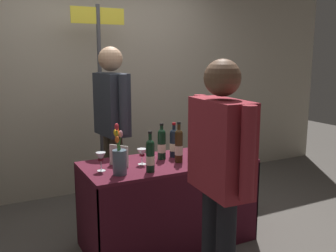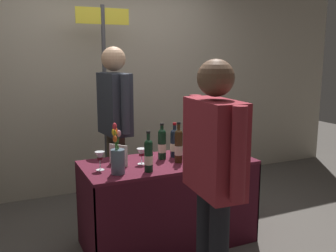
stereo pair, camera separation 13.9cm
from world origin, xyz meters
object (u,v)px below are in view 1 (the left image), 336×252
object	(u,v)px
tasting_table	(168,187)
wine_glass_near_vendor	(101,158)
vendor_presenter	(112,117)
booth_signpost	(100,83)
taster_foreground_right	(220,165)
wine_glass_mid	(142,153)
flower_vase	(119,158)
display_bottle_0	(179,145)
featured_wine_bottle	(202,140)

from	to	relation	value
tasting_table	wine_glass_near_vendor	world-z (taller)	wine_glass_near_vendor
vendor_presenter	booth_signpost	distance (m)	0.53
wine_glass_near_vendor	tasting_table	bearing A→B (deg)	1.27
tasting_table	taster_foreground_right	xyz separation A→B (m)	(-0.12, -0.93, 0.46)
wine_glass_mid	booth_signpost	xyz separation A→B (m)	(0.03, 1.17, 0.49)
flower_vase	vendor_presenter	size ratio (longest dim) A/B	0.23
flower_vase	vendor_presenter	xyz separation A→B (m)	(0.25, 0.90, 0.16)
tasting_table	display_bottle_0	world-z (taller)	display_bottle_0
tasting_table	taster_foreground_right	bearing A→B (deg)	-97.60
wine_glass_near_vendor	wine_glass_mid	xyz separation A→B (m)	(0.35, 0.02, -0.01)
vendor_presenter	taster_foreground_right	world-z (taller)	vendor_presenter
vendor_presenter	taster_foreground_right	xyz separation A→B (m)	(0.11, -1.67, -0.06)
featured_wine_bottle	flower_vase	size ratio (longest dim) A/B	0.79
tasting_table	wine_glass_mid	bearing A→B (deg)	178.33
wine_glass_near_vendor	featured_wine_bottle	bearing A→B (deg)	3.55
tasting_table	vendor_presenter	xyz separation A→B (m)	(-0.23, 0.74, 0.52)
featured_wine_bottle	wine_glass_near_vendor	distance (m)	0.95
featured_wine_bottle	taster_foreground_right	world-z (taller)	taster_foreground_right
taster_foreground_right	booth_signpost	world-z (taller)	booth_signpost
tasting_table	display_bottle_0	xyz separation A→B (m)	(0.06, -0.07, 0.38)
featured_wine_bottle	flower_vase	world-z (taller)	flower_vase
booth_signpost	tasting_table	bearing A→B (deg)	-79.91
display_bottle_0	wine_glass_near_vendor	xyz separation A→B (m)	(-0.65, 0.06, -0.04)
tasting_table	wine_glass_mid	size ratio (longest dim) A/B	10.98
featured_wine_bottle	wine_glass_near_vendor	xyz separation A→B (m)	(-0.95, -0.06, -0.03)
wine_glass_mid	booth_signpost	size ratio (longest dim) A/B	0.06
tasting_table	booth_signpost	world-z (taller)	booth_signpost
booth_signpost	featured_wine_bottle	bearing A→B (deg)	-63.16
display_bottle_0	flower_vase	distance (m)	0.56
display_bottle_0	vendor_presenter	distance (m)	0.88
vendor_presenter	flower_vase	bearing A→B (deg)	-22.34
flower_vase	vendor_presenter	bearing A→B (deg)	74.20
wine_glass_near_vendor	wine_glass_mid	bearing A→B (deg)	3.23
taster_foreground_right	featured_wine_bottle	bearing A→B (deg)	-22.36
wine_glass_near_vendor	flower_vase	distance (m)	0.18
featured_wine_bottle	booth_signpost	size ratio (longest dim) A/B	0.15
display_bottle_0	booth_signpost	distance (m)	1.35
wine_glass_near_vendor	flower_vase	world-z (taller)	flower_vase
featured_wine_bottle	display_bottle_0	distance (m)	0.32
booth_signpost	flower_vase	bearing A→B (deg)	-101.84
tasting_table	taster_foreground_right	world-z (taller)	taster_foreground_right
display_bottle_0	vendor_presenter	bearing A→B (deg)	110.09
wine_glass_near_vendor	wine_glass_mid	world-z (taller)	wine_glass_near_vendor
taster_foreground_right	wine_glass_mid	bearing A→B (deg)	10.87
vendor_presenter	display_bottle_0	bearing A→B (deg)	13.55
tasting_table	flower_vase	xyz separation A→B (m)	(-0.49, -0.16, 0.36)
tasting_table	flower_vase	bearing A→B (deg)	-161.85
tasting_table	wine_glass_mid	world-z (taller)	wine_glass_mid
tasting_table	taster_foreground_right	distance (m)	1.04
featured_wine_bottle	wine_glass_near_vendor	size ratio (longest dim) A/B	2.12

